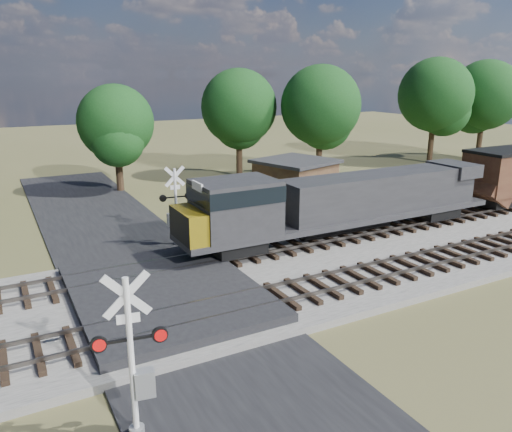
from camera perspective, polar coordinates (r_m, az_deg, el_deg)
ground at (r=20.50m, az=-9.84°, el=-10.13°), size 160.00×160.00×0.00m
ballast_bed at (r=25.43m, az=11.67°, el=-4.61°), size 140.00×10.00×0.30m
road at (r=20.48m, az=-9.84°, el=-10.03°), size 7.00×60.00×0.08m
crossing_panel at (r=20.80m, az=-10.33°, el=-8.80°), size 7.00×9.00×0.62m
track_near at (r=19.78m, az=0.73°, el=-9.57°), size 140.00×2.60×0.33m
track_far at (r=23.92m, az=-5.10°, el=-4.99°), size 140.00×2.60×0.33m
crossing_signal_near at (r=13.12m, az=-13.52°, el=-16.97°), size 1.82×0.45×4.54m
crossing_signal_far at (r=26.84m, az=-9.27°, el=0.32°), size 1.75×0.39×4.34m
equipment_shed at (r=35.11m, az=4.51°, el=3.88°), size 5.90×5.90×3.23m
treeline at (r=40.05m, az=-7.27°, el=12.30°), size 76.15×10.94×11.10m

